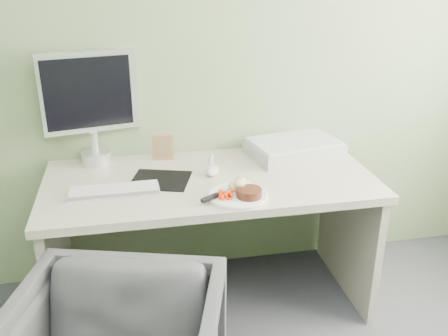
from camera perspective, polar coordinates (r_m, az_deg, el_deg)
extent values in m
plane|color=gray|center=(2.62, -3.19, 14.76)|extent=(3.50, 0.00, 3.50)
cube|color=beige|center=(2.44, -1.62, -1.53)|extent=(1.60, 0.75, 0.04)
cube|color=#AEA795|center=(2.62, -18.42, -10.08)|extent=(0.04, 0.70, 0.69)
cube|color=#AEA795|center=(2.82, 14.00, -7.02)|extent=(0.04, 0.70, 0.69)
cylinder|color=white|center=(2.23, 1.63, -3.22)|extent=(0.27, 0.27, 0.01)
cylinder|color=black|center=(2.21, 2.88, -2.84)|extent=(0.12, 0.12, 0.04)
ellipsoid|color=tan|center=(2.27, 1.91, -1.64)|extent=(0.14, 0.11, 0.07)
cube|color=#FB3305|center=(2.20, 0.28, -2.89)|extent=(0.07, 0.07, 0.04)
cube|color=silver|center=(2.25, 0.71, -2.53)|extent=(0.13, 0.09, 0.01)
cube|color=black|center=(2.17, -1.61, -3.43)|extent=(0.09, 0.07, 0.02)
cube|color=black|center=(2.42, -7.28, -1.37)|extent=(0.33, 0.31, 0.00)
cube|color=white|center=(2.32, -12.43, -2.47)|extent=(0.40, 0.12, 0.02)
ellipsoid|color=white|center=(2.46, -1.30, -0.31)|extent=(0.09, 0.13, 0.04)
cube|color=#AA754F|center=(2.64, -7.00, 2.33)|extent=(0.11, 0.03, 0.14)
cylinder|color=white|center=(2.58, -1.48, 0.91)|extent=(0.02, 0.02, 0.05)
cone|color=#7B9FC5|center=(2.57, -1.49, 1.58)|extent=(0.02, 0.02, 0.02)
cube|color=#A5A8AC|center=(2.73, 7.98, 2.23)|extent=(0.53, 0.40, 0.07)
cylinder|color=silver|center=(2.67, -14.42, 1.16)|extent=(0.15, 0.15, 0.06)
cylinder|color=silver|center=(2.64, -14.60, 2.88)|extent=(0.04, 0.04, 0.11)
cube|color=silver|center=(2.60, -15.13, 8.38)|extent=(0.48, 0.13, 0.40)
cube|color=black|center=(2.57, -15.16, 8.25)|extent=(0.42, 0.09, 0.35)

